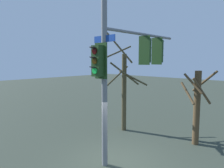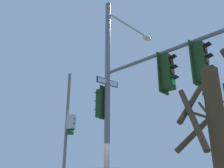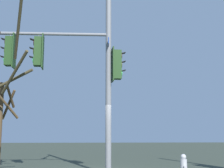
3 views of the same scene
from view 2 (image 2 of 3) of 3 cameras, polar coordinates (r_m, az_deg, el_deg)
The scene contains 3 objects.
main_signal_pole_assembly at distance 8.11m, azimuth 5.06°, elevation 0.66°, with size 3.67×5.47×8.49m.
secondary_pole_assembly at distance 15.38m, azimuth -10.97°, elevation -10.50°, with size 0.52×0.76×7.79m.
bare_tree_behind_pole at distance 4.32m, azimuth 25.93°, elevation -16.97°, with size 1.52×1.54×3.60m.
Camera 2 is at (5.58, 5.39, 1.96)m, focal length 36.05 mm.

